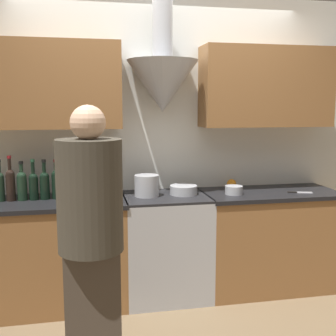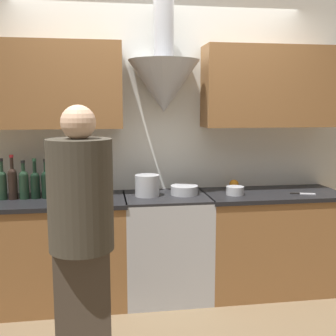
% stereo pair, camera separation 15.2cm
% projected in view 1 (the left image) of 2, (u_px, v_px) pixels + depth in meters
% --- Properties ---
extents(ground_plane, '(12.00, 12.00, 0.00)m').
position_uv_depth(ground_plane, '(174.00, 312.00, 3.37)').
color(ground_plane, brown).
extents(wall_back, '(8.40, 0.60, 2.60)m').
position_uv_depth(wall_back, '(160.00, 124.00, 3.73)').
color(wall_back, silver).
rests_on(wall_back, ground_plane).
extents(counter_left, '(1.18, 0.62, 0.88)m').
position_uv_depth(counter_left, '(54.00, 253.00, 3.44)').
color(counter_left, brown).
rests_on(counter_left, ground_plane).
extents(counter_right, '(1.21, 0.62, 0.88)m').
position_uv_depth(counter_right, '(268.00, 239.00, 3.80)').
color(counter_right, brown).
rests_on(counter_right, ground_plane).
extents(stove_range, '(0.71, 0.60, 0.88)m').
position_uv_depth(stove_range, '(166.00, 245.00, 3.62)').
color(stove_range, '#A8AAAF').
rests_on(stove_range, ground_plane).
extents(wine_bottle_1, '(0.07, 0.07, 0.34)m').
position_uv_depth(wine_bottle_1, '(0.00, 185.00, 3.33)').
color(wine_bottle_1, black).
rests_on(wine_bottle_1, counter_left).
extents(wine_bottle_2, '(0.07, 0.07, 0.36)m').
position_uv_depth(wine_bottle_2, '(10.00, 183.00, 3.34)').
color(wine_bottle_2, black).
rests_on(wine_bottle_2, counter_left).
extents(wine_bottle_3, '(0.08, 0.08, 0.32)m').
position_uv_depth(wine_bottle_3, '(22.00, 184.00, 3.36)').
color(wine_bottle_3, black).
rests_on(wine_bottle_3, counter_left).
extents(wine_bottle_4, '(0.07, 0.07, 0.33)m').
position_uv_depth(wine_bottle_4, '(34.00, 184.00, 3.38)').
color(wine_bottle_4, black).
rests_on(wine_bottle_4, counter_left).
extents(wine_bottle_5, '(0.08, 0.08, 0.33)m').
position_uv_depth(wine_bottle_5, '(45.00, 184.00, 3.40)').
color(wine_bottle_5, black).
rests_on(wine_bottle_5, counter_left).
extents(wine_bottle_6, '(0.07, 0.07, 0.32)m').
position_uv_depth(wine_bottle_6, '(56.00, 182.00, 3.42)').
color(wine_bottle_6, black).
rests_on(wine_bottle_6, counter_left).
extents(wine_bottle_7, '(0.07, 0.07, 0.35)m').
position_uv_depth(wine_bottle_7, '(69.00, 182.00, 3.42)').
color(wine_bottle_7, black).
rests_on(wine_bottle_7, counter_left).
extents(stock_pot, '(0.20, 0.20, 0.18)m').
position_uv_depth(stock_pot, '(147.00, 186.00, 3.52)').
color(stock_pot, '#A8AAAF').
rests_on(stock_pot, stove_range).
extents(mixing_bowl, '(0.23, 0.23, 0.08)m').
position_uv_depth(mixing_bowl, '(184.00, 190.00, 3.60)').
color(mixing_bowl, '#A8AAAF').
rests_on(mixing_bowl, stove_range).
extents(orange_fruit, '(0.09, 0.09, 0.09)m').
position_uv_depth(orange_fruit, '(232.00, 184.00, 3.86)').
color(orange_fruit, orange).
rests_on(orange_fruit, counter_right).
extents(saucepan, '(0.15, 0.15, 0.07)m').
position_uv_depth(saucepan, '(234.00, 190.00, 3.61)').
color(saucepan, '#A8AAAF').
rests_on(saucepan, counter_right).
extents(chefs_knife, '(0.21, 0.09, 0.01)m').
position_uv_depth(chefs_knife, '(300.00, 192.00, 3.66)').
color(chefs_knife, silver).
rests_on(chefs_knife, counter_right).
extents(person_foreground_left, '(0.35, 0.35, 1.64)m').
position_uv_depth(person_foreground_left, '(91.00, 244.00, 2.25)').
color(person_foreground_left, '#473D33').
rests_on(person_foreground_left, ground_plane).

